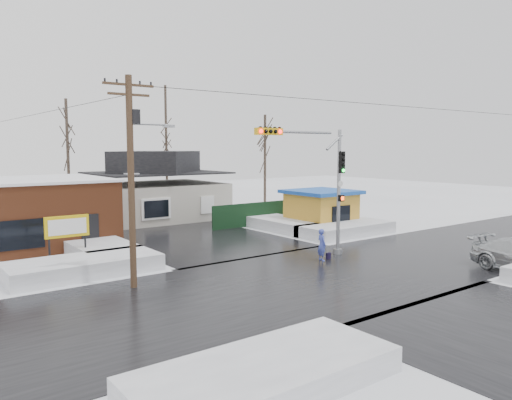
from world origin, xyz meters
TOP-DOWN VIEW (x-y plane):
  - ground at (0.00, 0.00)m, footprint 120.00×120.00m
  - road_ns at (0.00, 0.00)m, footprint 10.00×120.00m
  - road_ew at (0.00, 0.00)m, footprint 120.00×10.00m
  - snowbank_nw at (-9.00, 7.00)m, footprint 7.00×3.00m
  - snowbank_ne at (9.00, 7.00)m, footprint 7.00×3.00m
  - snowbank_sw at (-9.00, -7.00)m, footprint 7.00×3.00m
  - snowbank_nside_w at (-7.00, 12.00)m, footprint 3.00×8.00m
  - snowbank_nside_e at (7.00, 12.00)m, footprint 3.00×8.00m
  - traffic_signal at (2.43, 2.97)m, footprint 6.05×0.68m
  - utility_pole at (-7.93, 3.50)m, footprint 3.15×0.44m
  - marquee_sign at (-9.00, 9.49)m, footprint 2.20×0.21m
  - house at (2.00, 22.00)m, footprint 10.40×8.40m
  - kiosk at (9.50, 9.99)m, footprint 4.60×4.60m
  - fence at (6.50, 14.00)m, footprint 8.00×0.12m
  - tree_far_left at (-4.00, 26.00)m, footprint 3.00×3.00m
  - tree_far_mid at (6.00, 28.00)m, footprint 3.00×3.00m
  - tree_far_right at (12.00, 20.00)m, footprint 3.00×3.00m
  - pedestrian at (2.08, 2.33)m, footprint 0.53×0.70m
  - shopping_bag at (2.58, 2.32)m, footprint 0.28×0.12m

SIDE VIEW (x-z plane):
  - ground at x=0.00m, z-range 0.00..0.00m
  - road_ns at x=0.00m, z-range 0.00..0.02m
  - road_ew at x=0.00m, z-range 0.00..0.02m
  - shopping_bag at x=2.58m, z-range 0.00..0.35m
  - snowbank_sw at x=-9.00m, z-range 0.00..0.70m
  - snowbank_nw at x=-9.00m, z-range 0.00..0.80m
  - snowbank_ne at x=9.00m, z-range 0.00..0.80m
  - snowbank_nside_w at x=-7.00m, z-range 0.00..0.80m
  - snowbank_nside_e at x=7.00m, z-range 0.00..0.80m
  - pedestrian at x=2.08m, z-range 0.00..1.70m
  - fence at x=6.50m, z-range 0.00..1.80m
  - kiosk at x=9.50m, z-range 0.03..2.90m
  - marquee_sign at x=-9.00m, z-range 0.65..3.20m
  - house at x=2.00m, z-range -0.26..5.50m
  - traffic_signal at x=2.43m, z-range 1.04..8.04m
  - utility_pole at x=-7.93m, z-range 0.61..9.61m
  - tree_far_right at x=12.00m, z-range 2.66..11.66m
  - tree_far_left at x=-4.00m, z-range 2.95..12.95m
  - tree_far_mid at x=6.00m, z-range 3.54..15.54m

